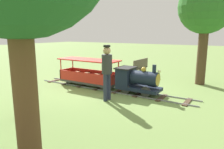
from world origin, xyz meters
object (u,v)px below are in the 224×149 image
locomotive (136,80)px  park_bench (138,68)px  passenger_car (89,75)px  oak_tree_near (206,8)px  conductor_person (107,68)px

locomotive → park_bench: locomotive is taller
passenger_car → oak_tree_near: bearing=126.5°
oak_tree_near → conductor_person: bearing=-28.6°
conductor_person → oak_tree_near: oak_tree_near is taller
passenger_car → park_bench: 2.58m
park_bench → passenger_car: bearing=-19.4°
conductor_person → oak_tree_near: 4.49m
passenger_car → park_bench: bearing=160.6°
passenger_car → oak_tree_near: (-2.55, 3.44, 2.42)m
passenger_car → oak_tree_near: 4.92m
locomotive → conductor_person: 1.22m
locomotive → park_bench: (-2.44, -1.07, -0.07)m
conductor_person → park_bench: conductor_person is taller
locomotive → oak_tree_near: bearing=149.3°
passenger_car → park_bench: passenger_car is taller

